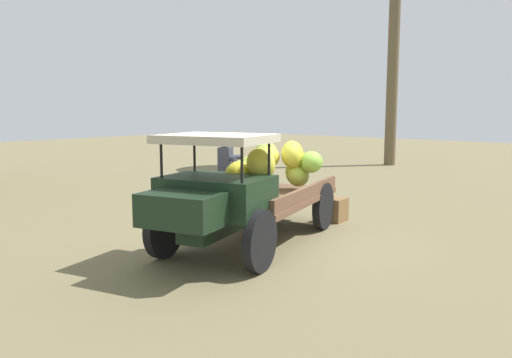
% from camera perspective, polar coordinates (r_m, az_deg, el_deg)
% --- Properties ---
extents(ground_plane, '(60.00, 60.00, 0.00)m').
position_cam_1_polar(ground_plane, '(8.64, -0.20, -7.18)').
color(ground_plane, olive).
extents(truck, '(4.66, 2.62, 1.88)m').
position_cam_1_polar(truck, '(8.28, -1.09, -0.92)').
color(truck, black).
rests_on(truck, ground).
extents(farmer, '(0.57, 0.54, 1.75)m').
position_cam_1_polar(farmer, '(10.47, -3.39, 1.02)').
color(farmer, '#876A4F').
rests_on(farmer, ground).
extents(wooden_crate, '(0.48, 0.40, 0.47)m').
position_cam_1_polar(wooden_crate, '(10.35, 8.89, -3.42)').
color(wooden_crate, olive).
rests_on(wooden_crate, ground).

